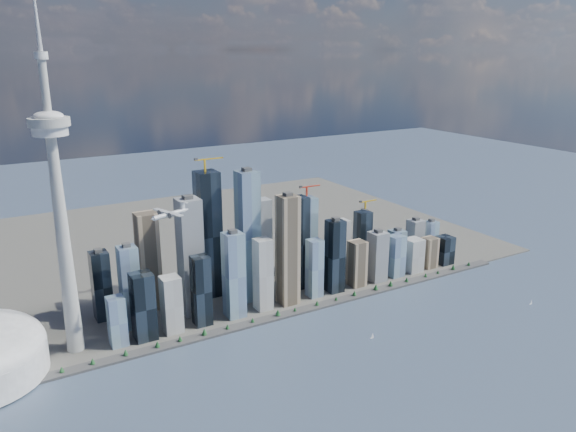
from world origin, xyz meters
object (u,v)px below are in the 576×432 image
needle_tower (59,205)px  sailboat_west (372,336)px  airplane (170,214)px  sailboat_east (531,303)px

needle_tower → sailboat_west: needle_tower is taller
needle_tower → airplane: 171.92m
needle_tower → sailboat_east: 829.63m
needle_tower → sailboat_west: (423.91, -200.78, -232.60)m
sailboat_east → airplane: bearing=166.6°
airplane → sailboat_west: 386.61m
airplane → sailboat_east: 684.97m
sailboat_west → sailboat_east: sailboat_west is taller
needle_tower → sailboat_west: size_ratio=54.54×
needle_tower → sailboat_east: size_ratio=55.63×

